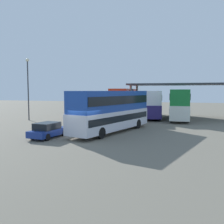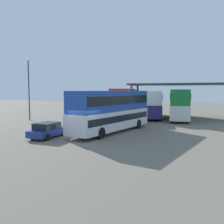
# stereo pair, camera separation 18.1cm
# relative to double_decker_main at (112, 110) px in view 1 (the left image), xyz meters

# --- Properties ---
(ground_plane) EXTENTS (140.00, 140.00, 0.00)m
(ground_plane) POSITION_rel_double_decker_main_xyz_m (-1.13, -4.43, -2.25)
(ground_plane) COLOR #6B6557
(double_decker_main) EXTENTS (5.65, 11.41, 4.09)m
(double_decker_main) POSITION_rel_double_decker_main_xyz_m (0.00, 0.00, 0.00)
(double_decker_main) COLOR silver
(double_decker_main) RESTS_ON ground_plane
(parked_hatchback) EXTENTS (2.11, 4.05, 1.35)m
(parked_hatchback) POSITION_rel_double_decker_main_xyz_m (-4.58, -4.42, -1.57)
(parked_hatchback) COLOR navy
(parked_hatchback) RESTS_ON ground_plane
(double_decker_near_canopy) EXTENTS (3.07, 10.92, 4.38)m
(double_decker_near_canopy) POSITION_rel_double_decker_main_xyz_m (-1.96, 13.96, 0.15)
(double_decker_near_canopy) COLOR orange
(double_decker_near_canopy) RESTS_ON ground_plane
(double_decker_mid_row) EXTENTS (3.96, 10.97, 4.06)m
(double_decker_mid_row) POSITION_rel_double_decker_main_xyz_m (2.20, 14.42, -0.02)
(double_decker_mid_row) COLOR navy
(double_decker_mid_row) RESTS_ON ground_plane
(double_decker_far_right) EXTENTS (2.69, 11.43, 4.25)m
(double_decker_far_right) POSITION_rel_double_decker_main_xyz_m (6.33, 13.24, 0.09)
(double_decker_far_right) COLOR silver
(double_decker_far_right) RESTS_ON ground_plane
(depot_canopy) EXTENTS (16.72, 6.18, 5.17)m
(depot_canopy) POSITION_rel_double_decker_main_xyz_m (7.05, 14.54, 2.53)
(depot_canopy) COLOR #33353A
(depot_canopy) RESTS_ON ground_plane
(lamppost_tall) EXTENTS (0.44, 0.44, 8.51)m
(lamppost_tall) POSITION_rel_double_decker_main_xyz_m (-13.85, 6.50, 3.05)
(lamppost_tall) COLOR #33353A
(lamppost_tall) RESTS_ON ground_plane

